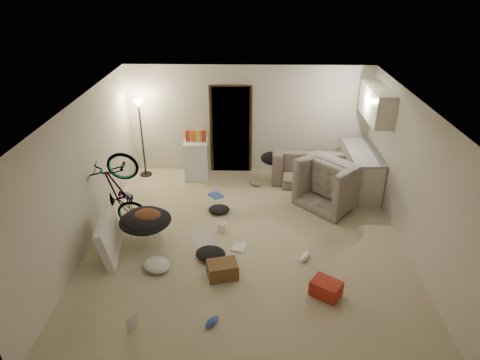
{
  "coord_description": "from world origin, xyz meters",
  "views": [
    {
      "loc": [
        0.03,
        -6.35,
        4.41
      ],
      "look_at": [
        -0.13,
        0.6,
        0.92
      ],
      "focal_mm": 32.0,
      "sensor_mm": 36.0,
      "label": 1
    }
  ],
  "objects_px": {
    "kitchen_counter": "(361,172)",
    "juicer": "(222,227)",
    "tv_box": "(109,237)",
    "floor_lamp": "(140,122)",
    "drink_case_a": "(222,270)",
    "drink_case_b": "(326,288)",
    "armchair": "(337,186)",
    "mini_fridge": "(196,160)",
    "saucer_chair": "(146,225)",
    "sofa": "(315,169)",
    "bicycle": "(122,208)"
  },
  "relations": [
    {
      "from": "mini_fridge",
      "to": "drink_case_b",
      "type": "distance_m",
      "value": 4.6
    },
    {
      "from": "armchair",
      "to": "saucer_chair",
      "type": "xyz_separation_m",
      "value": [
        -3.6,
        -1.57,
        0.01
      ]
    },
    {
      "from": "drink_case_b",
      "to": "armchair",
      "type": "bearing_deg",
      "value": 112.49
    },
    {
      "from": "floor_lamp",
      "to": "drink_case_b",
      "type": "height_order",
      "value": "floor_lamp"
    },
    {
      "from": "floor_lamp",
      "to": "drink_case_b",
      "type": "xyz_separation_m",
      "value": [
        3.59,
        -4.02,
        -1.18
      ]
    },
    {
      "from": "floor_lamp",
      "to": "saucer_chair",
      "type": "relative_size",
      "value": 2.02
    },
    {
      "from": "mini_fridge",
      "to": "drink_case_b",
      "type": "height_order",
      "value": "mini_fridge"
    },
    {
      "from": "sofa",
      "to": "tv_box",
      "type": "xyz_separation_m",
      "value": [
        -3.81,
        -2.89,
        0.07
      ]
    },
    {
      "from": "kitchen_counter",
      "to": "floor_lamp",
      "type": "bearing_deg",
      "value": 172.34
    },
    {
      "from": "drink_case_b",
      "to": "juicer",
      "type": "distance_m",
      "value": 2.36
    },
    {
      "from": "floor_lamp",
      "to": "drink_case_b",
      "type": "relative_size",
      "value": 4.28
    },
    {
      "from": "tv_box",
      "to": "saucer_chair",
      "type": "bearing_deg",
      "value": 24.36
    },
    {
      "from": "juicer",
      "to": "drink_case_a",
      "type": "bearing_deg",
      "value": -86.15
    },
    {
      "from": "bicycle",
      "to": "drink_case_a",
      "type": "xyz_separation_m",
      "value": [
        1.93,
        -1.37,
        -0.29
      ]
    },
    {
      "from": "drink_case_a",
      "to": "drink_case_b",
      "type": "relative_size",
      "value": 1.09
    },
    {
      "from": "drink_case_a",
      "to": "tv_box",
      "type": "bearing_deg",
      "value": 149.37
    },
    {
      "from": "kitchen_counter",
      "to": "mini_fridge",
      "type": "height_order",
      "value": "mini_fridge"
    },
    {
      "from": "floor_lamp",
      "to": "bicycle",
      "type": "height_order",
      "value": "floor_lamp"
    },
    {
      "from": "juicer",
      "to": "bicycle",
      "type": "bearing_deg",
      "value": 177.64
    },
    {
      "from": "armchair",
      "to": "drink_case_a",
      "type": "distance_m",
      "value": 3.32
    },
    {
      "from": "kitchen_counter",
      "to": "saucer_chair",
      "type": "xyz_separation_m",
      "value": [
        -4.19,
        -2.1,
        -0.06
      ]
    },
    {
      "from": "armchair",
      "to": "mini_fridge",
      "type": "xyz_separation_m",
      "value": [
        -3.01,
        1.08,
        0.07
      ]
    },
    {
      "from": "mini_fridge",
      "to": "armchair",
      "type": "bearing_deg",
      "value": -23.64
    },
    {
      "from": "kitchen_counter",
      "to": "drink_case_b",
      "type": "bearing_deg",
      "value": -110.15
    },
    {
      "from": "armchair",
      "to": "kitchen_counter",
      "type": "bearing_deg",
      "value": -91.4
    },
    {
      "from": "sofa",
      "to": "bicycle",
      "type": "bearing_deg",
      "value": 30.9
    },
    {
      "from": "drink_case_a",
      "to": "juicer",
      "type": "xyz_separation_m",
      "value": [
        -0.09,
        1.3,
        -0.04
      ]
    },
    {
      "from": "floor_lamp",
      "to": "tv_box",
      "type": "distance_m",
      "value": 3.23
    },
    {
      "from": "floor_lamp",
      "to": "mini_fridge",
      "type": "height_order",
      "value": "floor_lamp"
    },
    {
      "from": "armchair",
      "to": "mini_fridge",
      "type": "bearing_deg",
      "value": 27.36
    },
    {
      "from": "kitchen_counter",
      "to": "juicer",
      "type": "height_order",
      "value": "kitchen_counter"
    },
    {
      "from": "floor_lamp",
      "to": "tv_box",
      "type": "relative_size",
      "value": 1.72
    },
    {
      "from": "tv_box",
      "to": "floor_lamp",
      "type": "bearing_deg",
      "value": 83.92
    },
    {
      "from": "kitchen_counter",
      "to": "juicer",
      "type": "bearing_deg",
      "value": -149.66
    },
    {
      "from": "floor_lamp",
      "to": "tv_box",
      "type": "xyz_separation_m",
      "value": [
        0.1,
        -3.09,
        -0.96
      ]
    },
    {
      "from": "sofa",
      "to": "armchair",
      "type": "relative_size",
      "value": 1.68
    },
    {
      "from": "armchair",
      "to": "saucer_chair",
      "type": "bearing_deg",
      "value": 70.58
    },
    {
      "from": "floor_lamp",
      "to": "kitchen_counter",
      "type": "xyz_separation_m",
      "value": [
        4.83,
        -0.65,
        -0.87
      ]
    },
    {
      "from": "kitchen_counter",
      "to": "tv_box",
      "type": "relative_size",
      "value": 1.43
    },
    {
      "from": "drink_case_a",
      "to": "armchair",
      "type": "bearing_deg",
      "value": 33.46
    },
    {
      "from": "bicycle",
      "to": "juicer",
      "type": "height_order",
      "value": "bicycle"
    },
    {
      "from": "sofa",
      "to": "drink_case_b",
      "type": "relative_size",
      "value": 4.55
    },
    {
      "from": "kitchen_counter",
      "to": "armchair",
      "type": "distance_m",
      "value": 0.8
    },
    {
      "from": "sofa",
      "to": "saucer_chair",
      "type": "xyz_separation_m",
      "value": [
        -3.27,
        -2.55,
        0.1
      ]
    },
    {
      "from": "floor_lamp",
      "to": "sofa",
      "type": "bearing_deg",
      "value": -2.93
    },
    {
      "from": "floor_lamp",
      "to": "kitchen_counter",
      "type": "height_order",
      "value": "floor_lamp"
    },
    {
      "from": "sofa",
      "to": "tv_box",
      "type": "distance_m",
      "value": 4.78
    },
    {
      "from": "floor_lamp",
      "to": "saucer_chair",
      "type": "bearing_deg",
      "value": -76.89
    },
    {
      "from": "kitchen_counter",
      "to": "drink_case_a",
      "type": "relative_size",
      "value": 3.24
    },
    {
      "from": "armchair",
      "to": "drink_case_b",
      "type": "height_order",
      "value": "armchair"
    }
  ]
}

